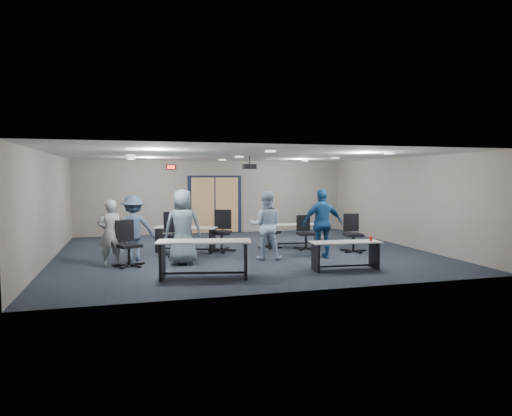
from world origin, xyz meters
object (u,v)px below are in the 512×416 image
object	(u,v)px
table_back_right	(294,231)
chair_back_c	(270,231)
chair_back_a	(177,234)
chair_back_d	(306,232)
table_back_left	(185,235)
person_back	(134,228)
chair_loose_left	(129,244)
person_gray	(110,233)
person_navy	(322,223)
person_lightblue	(266,225)
chair_loose_right	(353,233)
person_plaid	(183,227)
table_front_left	(204,252)
table_front_right	(346,250)
chair_back_b	(222,231)

from	to	relation	value
table_back_right	chair_back_c	world-z (taller)	chair_back_c
chair_back_a	chair_back_d	world-z (taller)	chair_back_a
table_back_left	person_back	bearing A→B (deg)	-121.63
chair_back_a	chair_back_d	bearing A→B (deg)	-17.16
table_back_right	chair_loose_left	distance (m)	5.17
person_gray	person_navy	bearing A→B (deg)	163.08
chair_back_c	person_navy	bearing A→B (deg)	-100.09
table_back_left	person_lightblue	xyz separation A→B (m)	(1.86, -1.65, 0.39)
chair_back_a	person_lightblue	xyz separation A→B (m)	(2.16, -1.05, 0.28)
table_back_left	person_lightblue	bearing A→B (deg)	-17.19
chair_loose_right	chair_back_c	bearing A→B (deg)	155.29
person_plaid	person_back	size ratio (longest dim) A/B	1.10
table_front_left	person_lightblue	size ratio (longest dim) A/B	1.17
table_front_right	chair_loose_left	xyz separation A→B (m)	(-4.75, 1.66, 0.10)
table_back_left	chair_back_c	distance (m)	2.51
person_plaid	person_navy	world-z (taller)	person_plaid
chair_back_d	table_front_right	bearing A→B (deg)	-94.68
table_front_left	person_plaid	bearing A→B (deg)	110.89
chair_loose_right	person_gray	world-z (taller)	person_gray
table_back_right	chair_back_d	distance (m)	0.66
chair_back_c	person_back	size ratio (longest dim) A/B	0.62
chair_back_b	person_lightblue	bearing A→B (deg)	-39.89
chair_loose_right	person_back	world-z (taller)	person_back
table_front_left	chair_back_d	bearing A→B (deg)	52.23
chair_back_c	person_gray	size ratio (longest dim) A/B	0.65
table_front_left	person_lightblue	world-z (taller)	person_lightblue
chair_back_b	table_back_right	bearing A→B (deg)	28.43
chair_back_a	chair_back_b	distance (m)	1.37
chair_back_d	person_plaid	xyz separation A→B (m)	(-3.69, -1.31, 0.41)
person_plaid	person_back	xyz separation A→B (m)	(-1.14, 0.84, -0.08)
table_back_left	person_back	distance (m)	1.72
table_front_right	person_gray	size ratio (longest dim) A/B	1.03
chair_loose_left	chair_loose_right	distance (m)	6.07
person_gray	person_back	bearing A→B (deg)	-144.02
table_front_left	table_front_right	bearing A→B (deg)	11.69
chair_back_a	person_plaid	size ratio (longest dim) A/B	0.65
table_front_left	chair_back_a	distance (m)	2.81
chair_loose_left	person_back	xyz separation A→B (m)	(0.12, 0.80, 0.28)
chair_back_a	person_back	world-z (taller)	person_back
chair_back_b	person_gray	xyz separation A→B (m)	(-2.94, -1.41, 0.20)
chair_back_c	chair_loose_left	size ratio (longest dim) A/B	0.94
table_back_right	chair_back_c	distance (m)	0.79
table_front_left	chair_back_c	distance (m)	4.26
chair_back_b	chair_back_a	bearing A→B (deg)	-141.50
person_back	chair_back_b	bearing A→B (deg)	-165.50
person_back	chair_back_d	bearing A→B (deg)	-177.91
chair_loose_right	table_back_left	bearing A→B (deg)	172.59
table_front_left	chair_back_d	size ratio (longest dim) A/B	2.06
person_navy	table_front_right	bearing A→B (deg)	91.02
table_back_right	chair_loose_right	bearing A→B (deg)	-43.60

